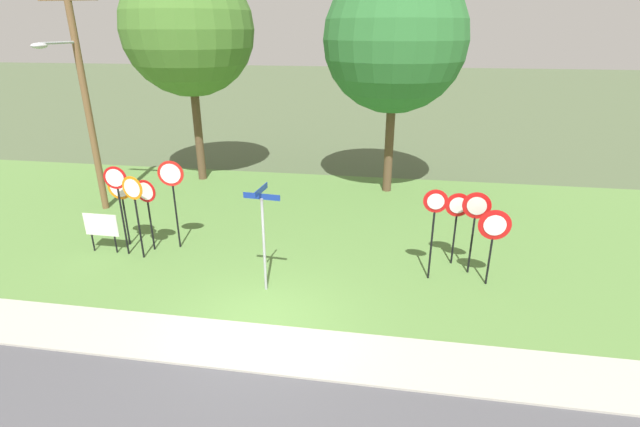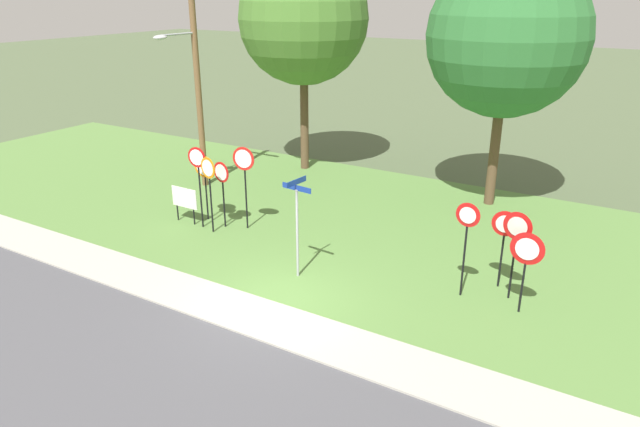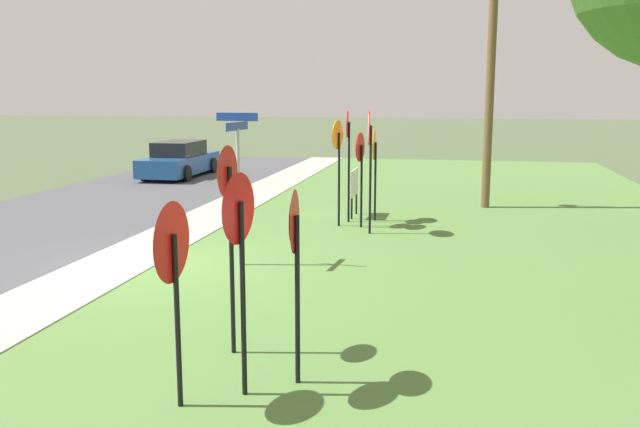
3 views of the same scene
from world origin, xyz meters
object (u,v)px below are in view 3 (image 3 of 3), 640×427
Objects in this scene: stop_sign_far_left at (369,144)px; yield_sign_far_left at (172,257)px; stop_sign_far_center at (374,154)px; parked_hatchback_near at (180,160)px; stop_sign_near_left at (348,142)px; notice_board at (354,185)px; stop_sign_near_right at (338,150)px; utility_pole at (487,45)px; yield_sign_near_right at (228,202)px; stop_sign_far_right at (360,159)px; yield_sign_far_right at (294,241)px; street_name_post at (238,175)px; yield_sign_near_left at (239,231)px.

stop_sign_far_left is 9.24m from yield_sign_far_left.
stop_sign_far_center is 11.91m from parked_hatchback_near.
stop_sign_near_left reaches higher than notice_board.
stop_sign_near_left is 10.55m from yield_sign_far_left.
stop_sign_near_right is 5.67m from utility_pole.
yield_sign_near_right is at bearing -6.45° from stop_sign_near_left.
stop_sign_far_right is 9.11m from yield_sign_far_right.
stop_sign_far_center is 5.41m from street_name_post.
stop_sign_near_left is 10.15m from yield_sign_near_left.
street_name_post is at bearing -4.49° from stop_sign_near_right.
stop_sign_far_right is 12.43m from parked_hatchback_near.
yield_sign_far_right is (10.06, 0.31, -0.07)m from stop_sign_far_center.
stop_sign_near_left is at bearing 176.68° from stop_sign_near_right.
notice_board is (2.20, -3.32, -3.68)m from utility_pole.
stop_sign_near_left reaches higher than stop_sign_near_right.
street_name_post is 14.80m from parked_hatchback_near.
yield_sign_near_right reaches higher than parked_hatchback_near.
stop_sign_near_right is 1.17× the size of yield_sign_far_right.
parked_hatchback_near is (-18.96, -7.89, -0.99)m from yield_sign_far_left.
stop_sign_near_right is 1.17m from stop_sign_far_left.
stop_sign_far_right is 8.39m from yield_sign_near_right.
notice_board is at bearing -178.98° from yield_sign_far_left.
stop_sign_far_right is at bearing 42.20° from parked_hatchback_near.
street_name_post is (3.37, -2.03, -0.37)m from stop_sign_far_left.
street_name_post is 5.75m from notice_board.
stop_sign_near_right is 1.07× the size of yield_sign_near_left.
utility_pole is (-2.66, 2.75, 2.82)m from stop_sign_far_center.
stop_sign_near_right is (0.58, -0.15, -0.15)m from stop_sign_near_left.
stop_sign_far_right reaches higher than yield_sign_far_left.
stop_sign_near_right reaches higher than parked_hatchback_near.
utility_pole is at bearing 124.31° from notice_board.
stop_sign_far_right reaches higher than parked_hatchback_near.
street_name_post is 2.29× the size of notice_board.
yield_sign_far_left is (10.54, -0.14, -0.42)m from stop_sign_near_left.
street_name_post is at bearing -21.71° from stop_sign_near_left.
street_name_post reaches higher than stop_sign_far_right.
stop_sign_near_left is 1.53m from stop_sign_far_left.
stop_sign_far_center is at bearing 174.27° from stop_sign_far_left.
stop_sign_near_right is 0.90× the size of street_name_post.
stop_sign_far_center is 0.28× the size of utility_pole.
stop_sign_far_left is at bearing 59.26° from stop_sign_near_right.
stop_sign_far_left is at bearing 177.78° from yield_sign_near_right.
yield_sign_near_left is 0.51× the size of parked_hatchback_near.
street_name_post reaches higher than stop_sign_near_right.
stop_sign_far_right is at bearing 178.84° from yield_sign_far_left.
stop_sign_far_left is 0.34× the size of utility_pole.
yield_sign_near_left is 20.44m from parked_hatchback_near.
utility_pole is (-7.71, 4.70, 2.81)m from street_name_post.
yield_sign_far_left is 0.46× the size of parked_hatchback_near.
parked_hatchback_near is at bearing -147.56° from street_name_post.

